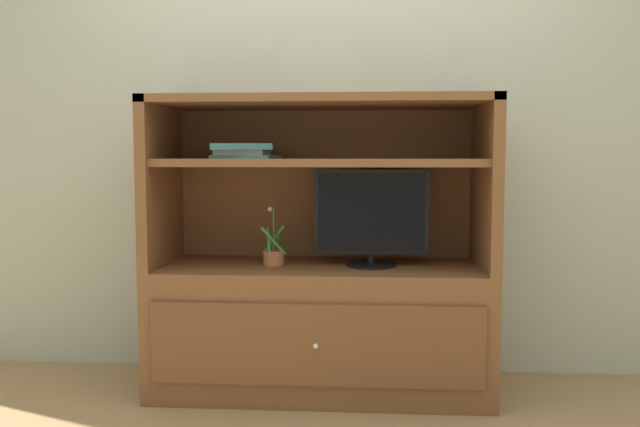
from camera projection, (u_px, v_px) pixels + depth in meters
name	position (u px, v px, depth m)	size (l,w,h in m)	color
ground_plane	(314.00, 421.00, 2.76)	(8.00, 8.00, 0.00)	#99754C
painted_rear_wall	(325.00, 100.00, 3.39)	(6.00, 0.10, 2.80)	#ADB29E
media_console	(321.00, 295.00, 3.12)	(1.57, 0.63, 1.38)	brown
tv_monitor	(371.00, 218.00, 3.07)	(0.53, 0.24, 0.45)	black
potted_plant	(274.00, 256.00, 3.10)	(0.12, 0.13, 0.28)	#B26642
magazine_stack	(244.00, 151.00, 3.09)	(0.32, 0.37, 0.07)	teal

